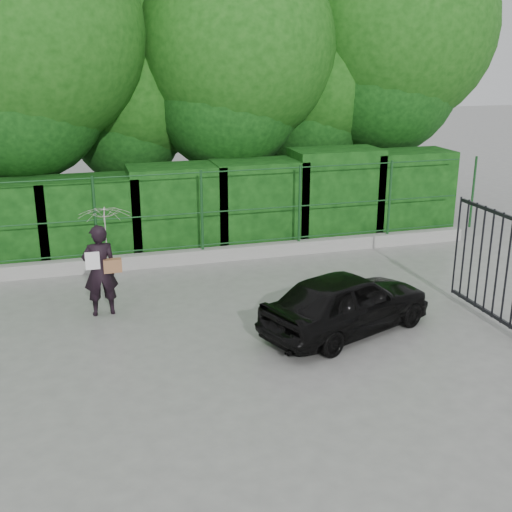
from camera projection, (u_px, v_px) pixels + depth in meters
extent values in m
plane|color=gray|center=(235.00, 348.00, 10.34)|extent=(80.00, 80.00, 0.00)
cube|color=#9E9E99|center=(186.00, 257.00, 14.41)|extent=(14.00, 0.25, 0.30)
cylinder|color=#16421C|center=(95.00, 218.00, 13.58)|extent=(0.06, 0.06, 1.80)
cylinder|color=#16421C|center=(202.00, 210.00, 14.19)|extent=(0.06, 0.06, 1.80)
cylinder|color=#16421C|center=(300.00, 204.00, 14.80)|extent=(0.06, 0.06, 1.80)
cylinder|color=#16421C|center=(390.00, 198.00, 15.41)|extent=(0.06, 0.06, 1.80)
cylinder|color=#16421C|center=(473.00, 192.00, 16.02)|extent=(0.06, 0.06, 1.80)
cylinder|color=#16421C|center=(185.00, 246.00, 14.33)|extent=(13.60, 0.03, 0.03)
cylinder|color=#16421C|center=(184.00, 214.00, 14.10)|extent=(13.60, 0.03, 0.03)
cylinder|color=#16421C|center=(183.00, 173.00, 13.83)|extent=(13.60, 0.03, 0.03)
cube|color=black|center=(90.00, 218.00, 14.55)|extent=(2.20, 1.20, 1.89)
cube|color=black|center=(177.00, 209.00, 15.05)|extent=(2.20, 1.20, 2.06)
cube|color=black|center=(258.00, 203.00, 15.58)|extent=(2.20, 1.20, 2.08)
cube|color=black|center=(335.00, 194.00, 16.08)|extent=(2.20, 1.20, 2.27)
cube|color=black|center=(406.00, 192.00, 16.62)|extent=(2.20, 1.20, 2.15)
cylinder|color=black|center=(40.00, 152.00, 15.44)|extent=(0.36, 0.36, 4.50)
sphere|color=#14470F|center=(28.00, 33.00, 14.61)|extent=(5.40, 5.40, 5.40)
cylinder|color=black|center=(140.00, 164.00, 17.48)|extent=(0.36, 0.36, 3.25)
sphere|color=#14470F|center=(136.00, 90.00, 16.88)|extent=(3.90, 3.90, 3.90)
cylinder|color=black|center=(237.00, 147.00, 17.07)|extent=(0.36, 0.36, 4.25)
sphere|color=#14470F|center=(236.00, 46.00, 16.29)|extent=(5.10, 5.10, 5.10)
cylinder|color=black|center=(315.00, 153.00, 18.49)|extent=(0.36, 0.36, 3.50)
sphere|color=#14470F|center=(317.00, 78.00, 17.85)|extent=(4.20, 4.20, 4.20)
cylinder|color=black|center=(386.00, 131.00, 18.46)|extent=(0.36, 0.36, 4.75)
sphere|color=#14470F|center=(392.00, 26.00, 17.59)|extent=(5.70, 5.70, 5.70)
cube|color=black|center=(485.00, 310.00, 11.46)|extent=(0.05, 2.00, 0.06)
cube|color=black|center=(496.00, 213.00, 10.91)|extent=(0.05, 2.00, 0.06)
cylinder|color=black|center=(507.00, 271.00, 10.78)|extent=(0.04, 0.04, 1.90)
cylinder|color=black|center=(498.00, 266.00, 11.00)|extent=(0.04, 0.04, 1.90)
cylinder|color=black|center=(489.00, 262.00, 11.23)|extent=(0.04, 0.04, 1.90)
cylinder|color=black|center=(480.00, 258.00, 11.46)|extent=(0.04, 0.04, 1.90)
cylinder|color=black|center=(472.00, 253.00, 11.69)|extent=(0.04, 0.04, 1.90)
cylinder|color=black|center=(464.00, 250.00, 11.92)|extent=(0.04, 0.04, 1.90)
cylinder|color=black|center=(457.00, 246.00, 12.15)|extent=(0.04, 0.04, 1.90)
imported|color=black|center=(100.00, 270.00, 11.43)|extent=(0.64, 0.44, 1.68)
imported|color=silver|center=(106.00, 230.00, 11.30)|extent=(0.93, 0.94, 0.85)
cube|color=#8E5D3A|center=(113.00, 266.00, 11.39)|extent=(0.32, 0.15, 0.24)
cube|color=white|center=(92.00, 261.00, 11.22)|extent=(0.25, 0.02, 0.32)
imported|color=black|center=(347.00, 302.00, 10.80)|extent=(3.42, 2.34, 1.08)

